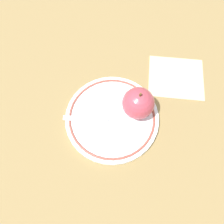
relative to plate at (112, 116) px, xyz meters
name	(u,v)px	position (x,y,z in m)	size (l,w,h in m)	color
ground_plane	(120,119)	(0.00, -0.02, -0.01)	(2.00, 2.00, 0.00)	olive
plate	(112,116)	(0.00, 0.00, 0.00)	(0.23, 0.23, 0.02)	white
apple_red_whole	(138,103)	(0.01, -0.06, 0.05)	(0.08, 0.08, 0.09)	#B5404F
fork	(96,120)	(-0.01, 0.04, 0.01)	(0.04, 0.17, 0.00)	silver
napkin_folded	(176,77)	(0.11, -0.18, 0.00)	(0.13, 0.15, 0.01)	beige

